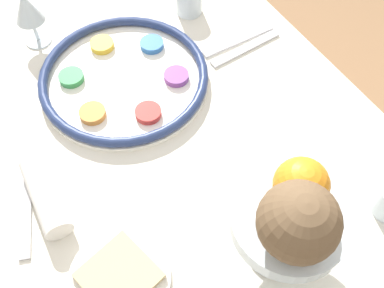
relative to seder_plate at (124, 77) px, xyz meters
The scene contains 13 objects.
ground_plane 0.75m from the seder_plate, 11.08° to the right, with size 8.00×8.00×0.00m, color #99704C.
dining_table 0.40m from the seder_plate, 11.08° to the right, with size 1.52×0.89×0.72m.
seder_plate is the anchor object (origin of this frame).
wine_glass 0.26m from the seder_plate, 151.83° to the right, with size 0.06×0.06×0.13m.
fruit_stand 0.48m from the seder_plate, ahead, with size 0.18×0.18×0.13m.
orange_fruit 0.48m from the seder_plate, 10.49° to the left, with size 0.08×0.08×0.08m.
coconut 0.52m from the seder_plate, ahead, with size 0.11×0.11×0.11m.
bread_plate 0.42m from the seder_plate, 26.99° to the right, with size 0.17×0.17×0.02m.
napkin_roll 0.31m from the seder_plate, 52.25° to the right, with size 0.16×0.06×0.05m.
cup_mid 0.27m from the seder_plate, 118.11° to the left, with size 0.06×0.06×0.06m.
fork_left 0.28m from the seder_plate, 85.66° to the left, with size 0.02×0.18×0.01m.
fork_right 0.28m from the seder_plate, 79.61° to the left, with size 0.03×0.18×0.01m.
spoon 0.35m from the seder_plate, 56.27° to the right, with size 0.16×0.08×0.01m.
Camera 1 is at (0.50, -0.18, 1.46)m, focal length 42.00 mm.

